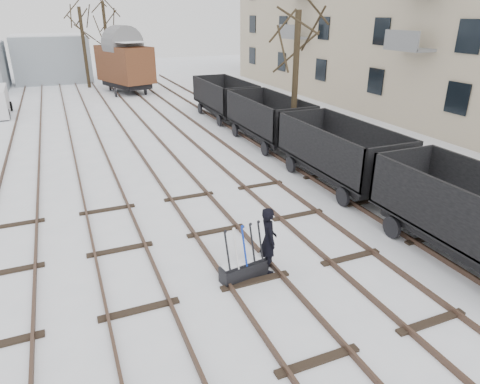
# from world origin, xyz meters

# --- Properties ---
(ground) EXTENTS (120.00, 120.00, 0.00)m
(ground) POSITION_xyz_m (0.00, 0.00, 0.00)
(ground) COLOR white
(ground) RESTS_ON ground
(tracks) EXTENTS (13.90, 52.00, 0.16)m
(tracks) POSITION_xyz_m (-0.00, 13.67, 0.07)
(tracks) COLOR black
(tracks) RESTS_ON ground
(shed_right) EXTENTS (7.00, 6.00, 4.50)m
(shed_right) POSITION_xyz_m (-4.00, 40.00, 2.25)
(shed_right) COLOR gray
(shed_right) RESTS_ON ground
(ground_frame) EXTENTS (1.35, 0.62, 1.49)m
(ground_frame) POSITION_xyz_m (-0.20, 0.29, 0.28)
(ground_frame) COLOR black
(ground_frame) RESTS_ON ground
(worker) EXTENTS (0.56, 0.75, 1.85)m
(worker) POSITION_xyz_m (0.55, 0.39, 0.93)
(worker) COLOR black
(worker) RESTS_ON ground
(freight_wagon_a) EXTENTS (2.40, 5.99, 2.45)m
(freight_wagon_a) POSITION_xyz_m (6.00, -1.37, 0.94)
(freight_wagon_a) COLOR black
(freight_wagon_a) RESTS_ON ground
(freight_wagon_b) EXTENTS (2.40, 5.99, 2.45)m
(freight_wagon_b) POSITION_xyz_m (6.00, 5.03, 0.94)
(freight_wagon_b) COLOR black
(freight_wagon_b) RESTS_ON ground
(freight_wagon_c) EXTENTS (2.40, 5.99, 2.45)m
(freight_wagon_c) POSITION_xyz_m (6.00, 11.43, 0.94)
(freight_wagon_c) COLOR black
(freight_wagon_c) RESTS_ON ground
(freight_wagon_d) EXTENTS (2.40, 5.99, 2.45)m
(freight_wagon_d) POSITION_xyz_m (6.00, 17.83, 0.94)
(freight_wagon_d) COLOR black
(freight_wagon_d) RESTS_ON ground
(box_van_wagon) EXTENTS (4.65, 6.28, 4.29)m
(box_van_wagon) POSITION_xyz_m (1.66, 30.33, 2.50)
(box_van_wagon) COLOR black
(box_van_wagon) RESTS_ON ground
(tree_near) EXTENTS (0.30, 0.30, 6.60)m
(tree_near) POSITION_xyz_m (6.83, 10.22, 3.30)
(tree_near) COLOR black
(tree_near) RESTS_ON ground
(tree_far_left) EXTENTS (0.30, 0.30, 6.96)m
(tree_far_left) POSITION_xyz_m (-1.18, 34.44, 3.48)
(tree_far_left) COLOR black
(tree_far_left) RESTS_ON ground
(tree_far_right) EXTENTS (0.30, 0.30, 7.47)m
(tree_far_right) POSITION_xyz_m (1.13, 36.80, 3.73)
(tree_far_right) COLOR black
(tree_far_right) RESTS_ON ground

